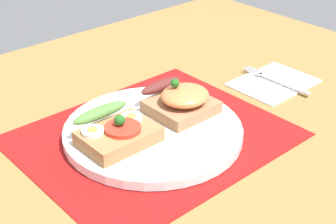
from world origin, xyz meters
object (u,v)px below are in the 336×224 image
(plate, at_px, (153,131))
(fork, at_px, (274,79))
(sandwich_salmon, at_px, (180,99))
(napkin, at_px, (273,82))
(sandwich_egg_tomato, at_px, (116,131))

(plate, distance_m, fork, 0.28)
(sandwich_salmon, height_order, napkin, sandwich_salmon)
(plate, distance_m, sandwich_salmon, 0.07)
(sandwich_salmon, xyz_separation_m, fork, (0.22, -0.01, -0.03))
(sandwich_egg_tomato, distance_m, napkin, 0.35)
(sandwich_salmon, relative_size, fork, 0.71)
(napkin, relative_size, fork, 1.01)
(plate, relative_size, sandwich_egg_tomato, 2.54)
(fork, bearing_deg, sandwich_egg_tomato, 178.07)
(plate, height_order, napkin, plate)
(sandwich_egg_tomato, xyz_separation_m, fork, (0.35, -0.01, -0.03))
(sandwich_egg_tomato, distance_m, fork, 0.35)
(napkin, height_order, fork, fork)
(sandwich_egg_tomato, relative_size, napkin, 0.72)
(sandwich_egg_tomato, bearing_deg, napkin, -2.18)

